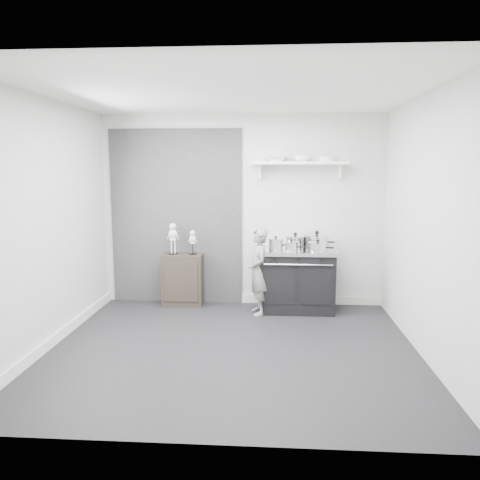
% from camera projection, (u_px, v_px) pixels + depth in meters
% --- Properties ---
extents(ground, '(4.00, 4.00, 0.00)m').
position_uv_depth(ground, '(232.00, 349.00, 5.10)').
color(ground, black).
rests_on(ground, ground).
extents(room_shell, '(4.02, 3.62, 2.71)m').
position_uv_depth(room_shell, '(224.00, 197.00, 5.00)').
color(room_shell, silver).
rests_on(room_shell, ground).
extents(wall_shelf, '(1.30, 0.26, 0.24)m').
position_uv_depth(wall_shelf, '(300.00, 164.00, 6.39)').
color(wall_shelf, white).
rests_on(wall_shelf, room_shell).
extents(stove, '(1.07, 0.67, 0.86)m').
position_uv_depth(stove, '(296.00, 279.00, 6.44)').
color(stove, black).
rests_on(stove, ground).
extents(side_cabinet, '(0.57, 0.33, 0.74)m').
position_uv_depth(side_cabinet, '(183.00, 280.00, 6.69)').
color(side_cabinet, black).
rests_on(side_cabinet, ground).
extents(child, '(0.37, 0.48, 1.17)m').
position_uv_depth(child, '(259.00, 271.00, 6.24)').
color(child, slate).
rests_on(child, ground).
extents(pot_front_left, '(0.29, 0.20, 0.19)m').
position_uv_depth(pot_front_left, '(276.00, 244.00, 6.29)').
color(pot_front_left, silver).
rests_on(pot_front_left, stove).
extents(pot_back_left, '(0.37, 0.28, 0.21)m').
position_uv_depth(pot_back_left, '(295.00, 241.00, 6.50)').
color(pot_back_left, silver).
rests_on(pot_back_left, stove).
extents(pot_back_right, '(0.42, 0.33, 0.24)m').
position_uv_depth(pot_back_right, '(317.00, 241.00, 6.44)').
color(pot_back_right, silver).
rests_on(pot_back_right, stove).
extents(pot_front_right, '(0.34, 0.25, 0.17)m').
position_uv_depth(pot_front_right, '(318.00, 247.00, 6.15)').
color(pot_front_right, silver).
rests_on(pot_front_right, stove).
extents(pot_front_center, '(0.26, 0.17, 0.15)m').
position_uv_depth(pot_front_center, '(292.00, 246.00, 6.23)').
color(pot_front_center, silver).
rests_on(pot_front_center, stove).
extents(skeleton_full, '(0.14, 0.09, 0.51)m').
position_uv_depth(skeleton_full, '(173.00, 236.00, 6.60)').
color(skeleton_full, beige).
rests_on(skeleton_full, side_cabinet).
extents(skeleton_torso, '(0.11, 0.07, 0.39)m').
position_uv_depth(skeleton_torso, '(193.00, 241.00, 6.59)').
color(skeleton_torso, beige).
rests_on(skeleton_torso, side_cabinet).
extents(bowl_large, '(0.32, 0.32, 0.08)m').
position_uv_depth(bowl_large, '(276.00, 158.00, 6.40)').
color(bowl_large, white).
rests_on(bowl_large, wall_shelf).
extents(bowl_small, '(0.25, 0.25, 0.08)m').
position_uv_depth(bowl_small, '(302.00, 158.00, 6.37)').
color(bowl_small, white).
rests_on(bowl_small, wall_shelf).
extents(plate_stack, '(0.24, 0.24, 0.06)m').
position_uv_depth(plate_stack, '(327.00, 159.00, 6.35)').
color(plate_stack, silver).
rests_on(plate_stack, wall_shelf).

